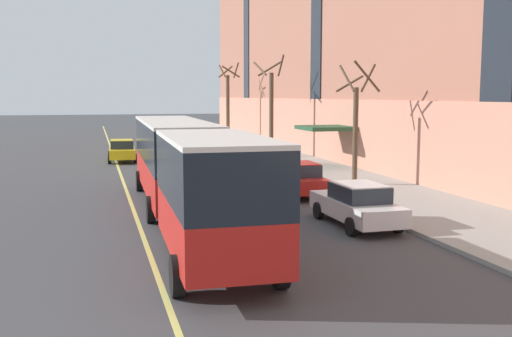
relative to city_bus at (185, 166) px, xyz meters
name	(u,v)px	position (x,y,z in m)	size (l,w,h in m)	color
ground_plane	(211,223)	(0.89, -0.46, -2.10)	(260.00, 260.00, 0.00)	#424244
sidewalk	(395,197)	(9.98, 2.54, -2.02)	(5.70, 160.00, 0.15)	#9E9B93
city_bus	(185,166)	(0.00, 0.00, 0.00)	(3.15, 19.38, 3.62)	red
parked_car_white_0	(357,204)	(5.86, -2.24, -1.32)	(1.99, 4.74, 1.56)	silver
parked_car_navy_1	(232,153)	(5.85, 17.55, -1.32)	(1.93, 4.66, 1.56)	navy
parked_car_red_2	(298,179)	(5.99, 4.58, -1.32)	(2.09, 4.52, 1.56)	#B21E19
parked_car_black_3	(203,141)	(5.83, 28.71, -1.32)	(1.97, 4.79, 1.56)	black
taxi_cab	(122,151)	(-1.27, 21.57, -1.32)	(2.05, 4.51, 1.56)	yellow
street_tree_mid_block	(356,123)	(9.67, 6.23, 1.18)	(1.84, 1.89, 6.22)	brown
street_tree_far_uptown	(271,107)	(9.64, 21.13, 1.74)	(2.35, 2.35, 7.47)	brown
street_tree_far_downtown	(228,101)	(9.67, 35.90, 1.98)	(1.87, 2.00, 7.67)	brown
lane_centerline	(134,212)	(-1.70, 2.54, -2.10)	(0.16, 140.00, 0.01)	#E0D66B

